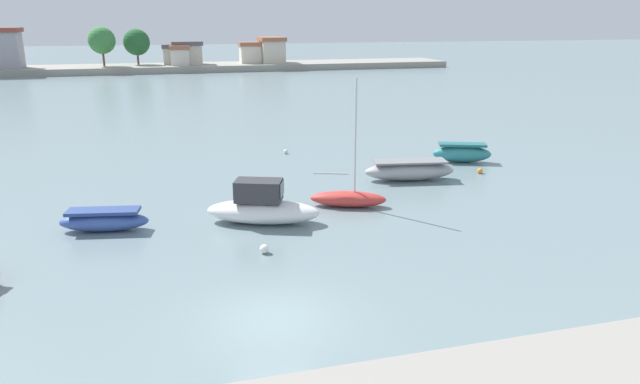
% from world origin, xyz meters
% --- Properties ---
extents(ground_plane, '(400.00, 400.00, 0.00)m').
position_xyz_m(ground_plane, '(0.00, 0.00, 0.00)').
color(ground_plane, slate).
extents(moored_boat_1, '(3.97, 1.83, 0.97)m').
position_xyz_m(moored_boat_1, '(-5.65, 9.66, 0.46)').
color(moored_boat_1, '#3856A8').
rests_on(moored_boat_1, ground).
extents(moored_boat_2, '(5.44, 3.47, 2.00)m').
position_xyz_m(moored_boat_2, '(1.18, 8.83, 0.72)').
color(moored_boat_2, white).
rests_on(moored_boat_2, ground).
extents(moored_boat_3, '(3.91, 2.40, 6.28)m').
position_xyz_m(moored_boat_3, '(5.68, 10.06, 0.44)').
color(moored_boat_3, '#C63833').
rests_on(moored_boat_3, ground).
extents(moored_boat_4, '(5.37, 2.41, 1.15)m').
position_xyz_m(moored_boat_4, '(10.57, 13.76, 0.56)').
color(moored_boat_4, '#9E9EA3').
rests_on(moored_boat_4, ground).
extents(moored_boat_5, '(3.86, 2.35, 1.23)m').
position_xyz_m(moored_boat_5, '(15.60, 16.84, 0.59)').
color(moored_boat_5, teal).
rests_on(moored_boat_5, ground).
extents(mooring_buoy_0, '(0.30, 0.30, 0.30)m').
position_xyz_m(mooring_buoy_0, '(5.13, 22.21, 0.15)').
color(mooring_buoy_0, white).
rests_on(mooring_buoy_0, ground).
extents(mooring_buoy_2, '(0.32, 0.32, 0.32)m').
position_xyz_m(mooring_buoy_2, '(15.26, 13.96, 0.16)').
color(mooring_buoy_2, orange).
rests_on(mooring_buoy_2, ground).
extents(mooring_buoy_3, '(0.37, 0.37, 0.37)m').
position_xyz_m(mooring_buoy_3, '(0.63, 5.27, 0.18)').
color(mooring_buoy_3, white).
rests_on(mooring_buoy_3, ground).
extents(distant_shoreline, '(99.66, 10.95, 7.59)m').
position_xyz_m(distant_shoreline, '(-3.70, 90.80, 1.95)').
color(distant_shoreline, gray).
rests_on(distant_shoreline, ground).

